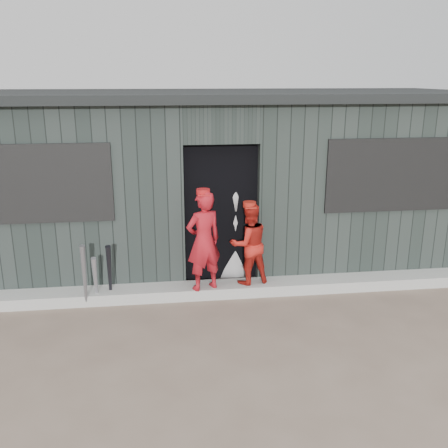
{
  "coord_description": "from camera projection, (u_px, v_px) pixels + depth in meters",
  "views": [
    {
      "loc": [
        -0.78,
        -4.34,
        2.84
      ],
      "look_at": [
        0.0,
        1.8,
        1.0
      ],
      "focal_mm": 40.0,
      "sensor_mm": 36.0,
      "label": 1
    }
  ],
  "objects": [
    {
      "name": "ground",
      "position": [
        247.0,
        369.0,
        5.03
      ],
      "size": [
        80.0,
        80.0,
        0.0
      ],
      "primitive_type": "plane",
      "color": "brown",
      "rests_on": "ground"
    },
    {
      "name": "curb",
      "position": [
        224.0,
        289.0,
        6.74
      ],
      "size": [
        8.0,
        0.36,
        0.15
      ],
      "primitive_type": "cube",
      "color": "#9D9E99",
      "rests_on": "ground"
    },
    {
      "name": "bat_left",
      "position": [
        96.0,
        280.0,
        6.35
      ],
      "size": [
        0.09,
        0.25,
        0.68
      ],
      "primitive_type": "cone",
      "rotation": [
        0.26,
        0.0,
        0.1
      ],
      "color": "#929299",
      "rests_on": "ground"
    },
    {
      "name": "bat_mid",
      "position": [
        85.0,
        277.0,
        6.21
      ],
      "size": [
        0.11,
        0.21,
        0.87
      ],
      "primitive_type": "cone",
      "rotation": [
        0.15,
        0.0,
        0.2
      ],
      "color": "slate",
      "rests_on": "ground"
    },
    {
      "name": "bat_right",
      "position": [
        110.0,
        273.0,
        6.39
      ],
      "size": [
        0.11,
        0.3,
        0.82
      ],
      "primitive_type": "cone",
      "rotation": [
        0.28,
        0.0,
        0.14
      ],
      "color": "black",
      "rests_on": "ground"
    },
    {
      "name": "player_red_left",
      "position": [
        204.0,
        241.0,
        6.39
      ],
      "size": [
        0.56,
        0.47,
        1.32
      ],
      "primitive_type": "imported",
      "rotation": [
        0.0,
        0.0,
        3.53
      ],
      "color": "#A7141E",
      "rests_on": "curb"
    },
    {
      "name": "player_red_right",
      "position": [
        249.0,
        244.0,
        6.62
      ],
      "size": [
        0.62,
        0.53,
        1.1
      ],
      "primitive_type": "imported",
      "rotation": [
        0.0,
        0.0,
        3.37
      ],
      "color": "#AF1D15",
      "rests_on": "curb"
    },
    {
      "name": "player_grey_back",
      "position": [
        233.0,
        233.0,
        7.05
      ],
      "size": [
        0.71,
        0.47,
        1.41
      ],
      "primitive_type": "imported",
      "rotation": [
        0.0,
        0.0,
        3.18
      ],
      "color": "#A3A3A3",
      "rests_on": "ground"
    },
    {
      "name": "dugout",
      "position": [
        211.0,
        177.0,
        8.0
      ],
      "size": [
        8.3,
        3.3,
        2.62
      ],
      "color": "black",
      "rests_on": "ground"
    }
  ]
}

